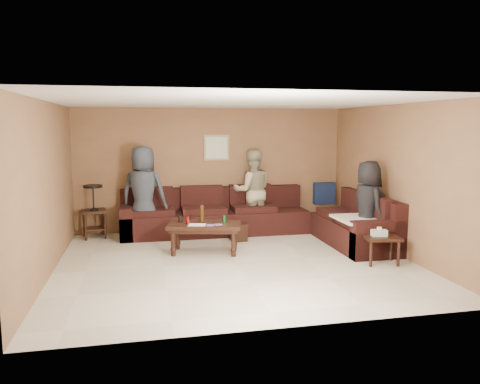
{
  "coord_description": "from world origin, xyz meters",
  "views": [
    {
      "loc": [
        -1.41,
        -7.04,
        2.13
      ],
      "look_at": [
        0.25,
        0.85,
        1.0
      ],
      "focal_mm": 35.0,
      "sensor_mm": 36.0,
      "label": 1
    }
  ],
  "objects_px": {
    "side_table_right": "(381,240)",
    "waste_bin": "(238,232)",
    "person_middle": "(252,191)",
    "person_left": "(144,193)",
    "end_table_left": "(94,210)",
    "person_right": "(368,206)",
    "coffee_table": "(204,228)",
    "sectional_sofa": "(261,221)"
  },
  "relations": [
    {
      "from": "end_table_left",
      "to": "person_left",
      "type": "relative_size",
      "value": 0.58
    },
    {
      "from": "end_table_left",
      "to": "side_table_right",
      "type": "relative_size",
      "value": 1.7
    },
    {
      "from": "person_right",
      "to": "person_middle",
      "type": "bearing_deg",
      "value": 35.14
    },
    {
      "from": "sectional_sofa",
      "to": "end_table_left",
      "type": "xyz_separation_m",
      "value": [
        -3.15,
        0.67,
        0.21
      ]
    },
    {
      "from": "person_middle",
      "to": "side_table_right",
      "type": "bearing_deg",
      "value": 122.14
    },
    {
      "from": "coffee_table",
      "to": "person_middle",
      "type": "height_order",
      "value": "person_middle"
    },
    {
      "from": "end_table_left",
      "to": "person_middle",
      "type": "relative_size",
      "value": 0.61
    },
    {
      "from": "coffee_table",
      "to": "person_right",
      "type": "relative_size",
      "value": 0.85
    },
    {
      "from": "person_middle",
      "to": "person_right",
      "type": "bearing_deg",
      "value": 133.41
    },
    {
      "from": "waste_bin",
      "to": "coffee_table",
      "type": "bearing_deg",
      "value": -135.85
    },
    {
      "from": "sectional_sofa",
      "to": "person_middle",
      "type": "relative_size",
      "value": 2.78
    },
    {
      "from": "person_left",
      "to": "person_right",
      "type": "distance_m",
      "value": 4.11
    },
    {
      "from": "person_right",
      "to": "coffee_table",
      "type": "bearing_deg",
      "value": 75.91
    },
    {
      "from": "waste_bin",
      "to": "end_table_left",
      "type": "bearing_deg",
      "value": 163.16
    },
    {
      "from": "side_table_right",
      "to": "person_left",
      "type": "bearing_deg",
      "value": 145.95
    },
    {
      "from": "sectional_sofa",
      "to": "person_middle",
      "type": "height_order",
      "value": "person_middle"
    },
    {
      "from": "end_table_left",
      "to": "side_table_right",
      "type": "height_order",
      "value": "end_table_left"
    },
    {
      "from": "person_middle",
      "to": "waste_bin",
      "type": "bearing_deg",
      "value": 61.99
    },
    {
      "from": "end_table_left",
      "to": "waste_bin",
      "type": "bearing_deg",
      "value": -16.84
    },
    {
      "from": "coffee_table",
      "to": "side_table_right",
      "type": "distance_m",
      "value": 2.88
    },
    {
      "from": "waste_bin",
      "to": "person_left",
      "type": "height_order",
      "value": "person_left"
    },
    {
      "from": "person_left",
      "to": "person_right",
      "type": "xyz_separation_m",
      "value": [
        3.74,
        -1.69,
        -0.11
      ]
    },
    {
      "from": "side_table_right",
      "to": "person_left",
      "type": "relative_size",
      "value": 0.34
    },
    {
      "from": "side_table_right",
      "to": "waste_bin",
      "type": "distance_m",
      "value": 2.69
    },
    {
      "from": "side_table_right",
      "to": "waste_bin",
      "type": "xyz_separation_m",
      "value": [
        -1.88,
        1.91,
        -0.22
      ]
    },
    {
      "from": "sectional_sofa",
      "to": "end_table_left",
      "type": "distance_m",
      "value": 3.23
    },
    {
      "from": "sectional_sofa",
      "to": "side_table_right",
      "type": "relative_size",
      "value": 7.75
    },
    {
      "from": "person_left",
      "to": "person_middle",
      "type": "relative_size",
      "value": 1.06
    },
    {
      "from": "person_left",
      "to": "person_right",
      "type": "height_order",
      "value": "person_left"
    },
    {
      "from": "coffee_table",
      "to": "end_table_left",
      "type": "bearing_deg",
      "value": 141.77
    },
    {
      "from": "end_table_left",
      "to": "person_left",
      "type": "height_order",
      "value": "person_left"
    },
    {
      "from": "person_left",
      "to": "waste_bin",
      "type": "bearing_deg",
      "value": -177.28
    },
    {
      "from": "sectional_sofa",
      "to": "waste_bin",
      "type": "distance_m",
      "value": 0.53
    },
    {
      "from": "coffee_table",
      "to": "side_table_right",
      "type": "bearing_deg",
      "value": -24.62
    },
    {
      "from": "coffee_table",
      "to": "side_table_right",
      "type": "height_order",
      "value": "coffee_table"
    },
    {
      "from": "person_middle",
      "to": "sectional_sofa",
      "type": "bearing_deg",
      "value": 97.69
    },
    {
      "from": "person_right",
      "to": "waste_bin",
      "type": "bearing_deg",
      "value": 55.19
    },
    {
      "from": "side_table_right",
      "to": "person_middle",
      "type": "xyz_separation_m",
      "value": [
        -1.44,
        2.63,
        0.45
      ]
    },
    {
      "from": "end_table_left",
      "to": "waste_bin",
      "type": "height_order",
      "value": "end_table_left"
    },
    {
      "from": "end_table_left",
      "to": "person_right",
      "type": "height_order",
      "value": "person_right"
    },
    {
      "from": "coffee_table",
      "to": "person_middle",
      "type": "bearing_deg",
      "value": 50.62
    },
    {
      "from": "side_table_right",
      "to": "person_right",
      "type": "bearing_deg",
      "value": 79.5
    }
  ]
}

